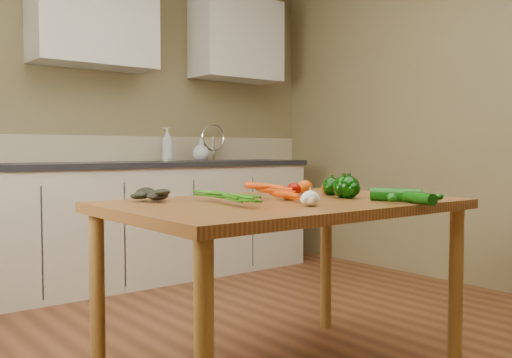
{
  "coord_description": "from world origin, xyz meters",
  "views": [
    {
      "loc": [
        -1.8,
        -1.71,
        0.99
      ],
      "look_at": [
        -0.16,
        0.35,
        0.86
      ],
      "focal_mm": 40.0,
      "sensor_mm": 36.0,
      "label": 1
    }
  ],
  "objects_px": {
    "soap_bottle_b": "(169,150)",
    "pepper_a": "(344,187)",
    "garlic_bulb": "(310,198)",
    "pepper_b": "(332,186)",
    "soap_bottle_c": "(201,150)",
    "zucchini_b": "(416,198)",
    "table": "(283,221)",
    "tomato_b": "(305,187)",
    "tomato_c": "(327,188)",
    "zucchini_a": "(396,195)",
    "carrot_bunch": "(262,193)",
    "soap_bottle_a": "(167,144)",
    "pepper_c": "(349,187)",
    "tomato_a": "(294,189)",
    "leafy_greens": "(148,189)"
  },
  "relations": [
    {
      "from": "soap_bottle_b",
      "to": "pepper_a",
      "type": "relative_size",
      "value": 1.84
    },
    {
      "from": "garlic_bulb",
      "to": "pepper_b",
      "type": "distance_m",
      "value": 0.54
    },
    {
      "from": "soap_bottle_c",
      "to": "pepper_a",
      "type": "bearing_deg",
      "value": 59.83
    },
    {
      "from": "zucchini_b",
      "to": "table",
      "type": "bearing_deg",
      "value": 128.05
    },
    {
      "from": "tomato_b",
      "to": "tomato_c",
      "type": "height_order",
      "value": "tomato_b"
    },
    {
      "from": "garlic_bulb",
      "to": "zucchini_a",
      "type": "height_order",
      "value": "garlic_bulb"
    },
    {
      "from": "soap_bottle_b",
      "to": "soap_bottle_c",
      "type": "bearing_deg",
      "value": 56.77
    },
    {
      "from": "table",
      "to": "garlic_bulb",
      "type": "height_order",
      "value": "garlic_bulb"
    },
    {
      "from": "pepper_a",
      "to": "zucchini_b",
      "type": "height_order",
      "value": "pepper_a"
    },
    {
      "from": "carrot_bunch",
      "to": "soap_bottle_a",
      "type": "bearing_deg",
      "value": 70.64
    },
    {
      "from": "pepper_a",
      "to": "table",
      "type": "bearing_deg",
      "value": 167.24
    },
    {
      "from": "pepper_a",
      "to": "tomato_b",
      "type": "xyz_separation_m",
      "value": [
        0.01,
        0.26,
        -0.01
      ]
    },
    {
      "from": "tomato_c",
      "to": "soap_bottle_c",
      "type": "bearing_deg",
      "value": 73.61
    },
    {
      "from": "soap_bottle_c",
      "to": "garlic_bulb",
      "type": "height_order",
      "value": "soap_bottle_c"
    },
    {
      "from": "tomato_c",
      "to": "carrot_bunch",
      "type": "bearing_deg",
      "value": -170.06
    },
    {
      "from": "pepper_c",
      "to": "tomato_c",
      "type": "distance_m",
      "value": 0.24
    },
    {
      "from": "pepper_c",
      "to": "tomato_a",
      "type": "height_order",
      "value": "pepper_c"
    },
    {
      "from": "tomato_c",
      "to": "garlic_bulb",
      "type": "bearing_deg",
      "value": -141.96
    },
    {
      "from": "table",
      "to": "carrot_bunch",
      "type": "bearing_deg",
      "value": 156.13
    },
    {
      "from": "table",
      "to": "tomato_b",
      "type": "height_order",
      "value": "tomato_b"
    },
    {
      "from": "carrot_bunch",
      "to": "pepper_a",
      "type": "xyz_separation_m",
      "value": [
        0.38,
        -0.11,
        0.01
      ]
    },
    {
      "from": "zucchini_a",
      "to": "pepper_a",
      "type": "bearing_deg",
      "value": 99.51
    },
    {
      "from": "pepper_b",
      "to": "zucchini_a",
      "type": "distance_m",
      "value": 0.39
    },
    {
      "from": "soap_bottle_b",
      "to": "zucchini_a",
      "type": "relative_size",
      "value": 0.86
    },
    {
      "from": "leafy_greens",
      "to": "pepper_a",
      "type": "bearing_deg",
      "value": -25.48
    },
    {
      "from": "pepper_b",
      "to": "garlic_bulb",
      "type": "bearing_deg",
      "value": -144.63
    },
    {
      "from": "carrot_bunch",
      "to": "zucchini_b",
      "type": "relative_size",
      "value": 1.22
    },
    {
      "from": "tomato_a",
      "to": "tomato_c",
      "type": "relative_size",
      "value": 1.08
    },
    {
      "from": "tomato_c",
      "to": "pepper_a",
      "type": "bearing_deg",
      "value": -115.73
    },
    {
      "from": "soap_bottle_a",
      "to": "zucchini_a",
      "type": "xyz_separation_m",
      "value": [
        -0.35,
        -2.51,
        -0.23
      ]
    },
    {
      "from": "soap_bottle_a",
      "to": "soap_bottle_c",
      "type": "xyz_separation_m",
      "value": [
        0.3,
        -0.02,
        -0.04
      ]
    },
    {
      "from": "leafy_greens",
      "to": "tomato_c",
      "type": "xyz_separation_m",
      "value": [
        0.87,
        -0.18,
        -0.02
      ]
    },
    {
      "from": "pepper_c",
      "to": "soap_bottle_c",
      "type": "bearing_deg",
      "value": 73.05
    },
    {
      "from": "soap_bottle_b",
      "to": "zucchini_a",
      "type": "distance_m",
      "value": 2.56
    },
    {
      "from": "soap_bottle_b",
      "to": "soap_bottle_c",
      "type": "xyz_separation_m",
      "value": [
        0.28,
        -0.04,
        0.0
      ]
    },
    {
      "from": "table",
      "to": "tomato_c",
      "type": "distance_m",
      "value": 0.42
    },
    {
      "from": "leafy_greens",
      "to": "soap_bottle_b",
      "type": "bearing_deg",
      "value": 57.86
    },
    {
      "from": "pepper_b",
      "to": "zucchini_b",
      "type": "xyz_separation_m",
      "value": [
        -0.03,
        -0.5,
        -0.02
      ]
    },
    {
      "from": "pepper_c",
      "to": "tomato_b",
      "type": "xyz_separation_m",
      "value": [
        0.01,
        0.29,
        -0.01
      ]
    },
    {
      "from": "leafy_greens",
      "to": "zucchini_a",
      "type": "distance_m",
      "value": 1.03
    },
    {
      "from": "soap_bottle_c",
      "to": "zucchini_a",
      "type": "relative_size",
      "value": 0.87
    },
    {
      "from": "tomato_b",
      "to": "zucchini_b",
      "type": "distance_m",
      "value": 0.62
    },
    {
      "from": "soap_bottle_a",
      "to": "zucchini_b",
      "type": "bearing_deg",
      "value": 0.4
    },
    {
      "from": "soap_bottle_a",
      "to": "pepper_c",
      "type": "bearing_deg",
      "value": -1.47
    },
    {
      "from": "soap_bottle_a",
      "to": "pepper_c",
      "type": "xyz_separation_m",
      "value": [
        -0.39,
        -2.28,
        -0.21
      ]
    },
    {
      "from": "pepper_a",
      "to": "pepper_b",
      "type": "height_order",
      "value": "pepper_a"
    },
    {
      "from": "leafy_greens",
      "to": "pepper_c",
      "type": "relative_size",
      "value": 2.12
    },
    {
      "from": "pepper_a",
      "to": "tomato_a",
      "type": "distance_m",
      "value": 0.24
    },
    {
      "from": "soap_bottle_a",
      "to": "pepper_a",
      "type": "relative_size",
      "value": 2.77
    },
    {
      "from": "tomato_b",
      "to": "zucchini_a",
      "type": "bearing_deg",
      "value": -86.3
    }
  ]
}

